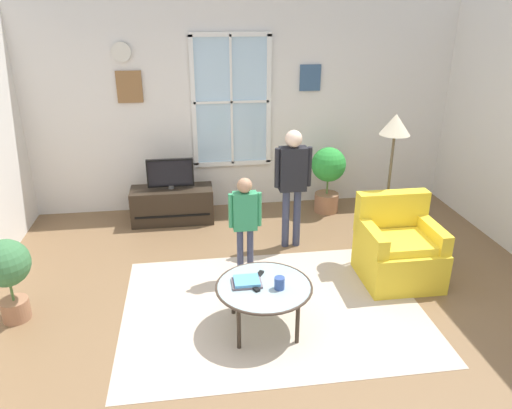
{
  "coord_description": "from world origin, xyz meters",
  "views": [
    {
      "loc": [
        -0.76,
        -3.68,
        2.68
      ],
      "look_at": [
        -0.17,
        0.46,
        0.93
      ],
      "focal_mm": 33.79,
      "sensor_mm": 36.0,
      "label": 1
    }
  ],
  "objects": [
    {
      "name": "cup",
      "position": [
        -0.07,
        -0.23,
        0.49
      ],
      "size": [
        0.09,
        0.09,
        0.11
      ],
      "primitive_type": "cylinder",
      "color": "#334C8C",
      "rests_on": "coffee_table"
    },
    {
      "name": "potted_plant_corner",
      "position": [
        -2.42,
        0.28,
        0.52
      ],
      "size": [
        0.42,
        0.42,
        0.79
      ],
      "color": "#9E6B4C",
      "rests_on": "ground_plane"
    },
    {
      "name": "remote_near_books",
      "position": [
        -0.28,
        -0.2,
        0.44
      ],
      "size": [
        0.1,
        0.14,
        0.02
      ],
      "primitive_type": "cube",
      "rotation": [
        0.0,
        0.0,
        0.44
      ],
      "color": "black",
      "rests_on": "coffee_table"
    },
    {
      "name": "coffee_table",
      "position": [
        -0.19,
        -0.16,
        0.41
      ],
      "size": [
        0.85,
        0.85,
        0.44
      ],
      "color": "#99B2B7",
      "rests_on": "ground_plane"
    },
    {
      "name": "ground_plane",
      "position": [
        0.0,
        0.0,
        -0.01
      ],
      "size": [
        6.33,
        6.07,
        0.02
      ],
      "primitive_type": "cube",
      "color": "brown"
    },
    {
      "name": "person_black_shirt",
      "position": [
        0.37,
        1.36,
        0.88
      ],
      "size": [
        0.42,
        0.19,
        1.41
      ],
      "color": "#333851",
      "rests_on": "ground_plane"
    },
    {
      "name": "book_stack",
      "position": [
        -0.34,
        -0.11,
        0.46
      ],
      "size": [
        0.26,
        0.2,
        0.04
      ],
      "color": "slate",
      "rests_on": "coffee_table"
    },
    {
      "name": "person_green_shirt",
      "position": [
        -0.25,
        0.72,
        0.69
      ],
      "size": [
        0.33,
        0.15,
        1.11
      ],
      "color": "#333851",
      "rests_on": "ground_plane"
    },
    {
      "name": "back_wall",
      "position": [
        -0.01,
        2.79,
        1.38
      ],
      "size": [
        5.73,
        0.17,
        2.76
      ],
      "color": "silver",
      "rests_on": "ground_plane"
    },
    {
      "name": "television",
      "position": [
        -1.03,
        2.27,
        0.67
      ],
      "size": [
        0.6,
        0.08,
        0.4
      ],
      "color": "#4C4C4C",
      "rests_on": "tv_stand"
    },
    {
      "name": "remote_near_cup",
      "position": [
        -0.21,
        0.0,
        0.44
      ],
      "size": [
        0.11,
        0.14,
        0.02
      ],
      "primitive_type": "cube",
      "rotation": [
        0.0,
        0.0,
        -0.55
      ],
      "color": "black",
      "rests_on": "coffee_table"
    },
    {
      "name": "area_rug",
      "position": [
        -0.06,
        0.12,
        0.0
      ],
      "size": [
        2.81,
        2.08,
        0.01
      ],
      "primitive_type": "cube",
      "color": "#C6B29E",
      "rests_on": "ground_plane"
    },
    {
      "name": "armchair",
      "position": [
        1.32,
        0.49,
        0.33
      ],
      "size": [
        0.76,
        0.74,
        0.87
      ],
      "color": "yellow",
      "rests_on": "ground_plane"
    },
    {
      "name": "tv_stand",
      "position": [
        -1.03,
        2.27,
        0.23
      ],
      "size": [
        1.06,
        0.44,
        0.46
      ],
      "color": "#2D2319",
      "rests_on": "ground_plane"
    },
    {
      "name": "potted_plant_by_window",
      "position": [
        1.08,
        2.31,
        0.56
      ],
      "size": [
        0.47,
        0.47,
        0.91
      ],
      "color": "#9E6B4C",
      "rests_on": "ground_plane"
    },
    {
      "name": "floor_lamp",
      "position": [
        1.37,
        1.02,
        1.36
      ],
      "size": [
        0.32,
        0.32,
        1.63
      ],
      "color": "black",
      "rests_on": "ground_plane"
    }
  ]
}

